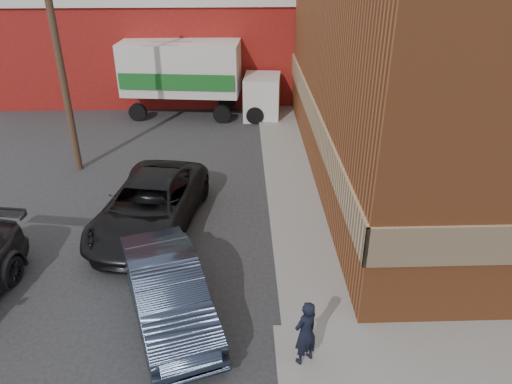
# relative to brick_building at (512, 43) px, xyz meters

# --- Properties ---
(ground) EXTENTS (90.00, 90.00, 0.00)m
(ground) POSITION_rel_brick_building_xyz_m (-8.50, -9.00, -4.68)
(ground) COLOR #28282B
(ground) RESTS_ON ground
(brick_building) EXTENTS (14.25, 18.25, 9.36)m
(brick_building) POSITION_rel_brick_building_xyz_m (0.00, 0.00, 0.00)
(brick_building) COLOR brown
(brick_building) RESTS_ON ground
(sidewalk_west) EXTENTS (1.80, 18.00, 0.12)m
(sidewalk_west) POSITION_rel_brick_building_xyz_m (-7.90, 0.00, -4.62)
(sidewalk_west) COLOR gray
(sidewalk_west) RESTS_ON ground
(warehouse) EXTENTS (16.30, 8.30, 5.60)m
(warehouse) POSITION_rel_brick_building_xyz_m (-14.50, 11.00, -1.87)
(warehouse) COLOR maroon
(warehouse) RESTS_ON ground
(utility_pole) EXTENTS (2.00, 0.26, 9.00)m
(utility_pole) POSITION_rel_brick_building_xyz_m (-16.00, 0.00, 0.06)
(utility_pole) COLOR brown
(utility_pole) RESTS_ON ground
(man) EXTENTS (0.69, 0.64, 1.58)m
(man) POSITION_rel_brick_building_xyz_m (-8.40, -10.07, -3.77)
(man) COLOR black
(man) RESTS_ON sidewalk_south
(sedan) EXTENTS (3.03, 4.92, 1.53)m
(sedan) POSITION_rel_brick_building_xyz_m (-11.46, -8.50, -3.92)
(sedan) COLOR #293245
(sedan) RESTS_ON ground
(suv_a) EXTENTS (3.56, 6.03, 1.57)m
(suv_a) POSITION_rel_brick_building_xyz_m (-12.52, -4.39, -3.90)
(suv_a) COLOR black
(suv_a) RESTS_ON ground
(box_truck) EXTENTS (7.46, 2.91, 3.59)m
(box_truck) POSITION_rel_brick_building_xyz_m (-11.80, 6.05, -2.61)
(box_truck) COLOR silver
(box_truck) RESTS_ON ground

